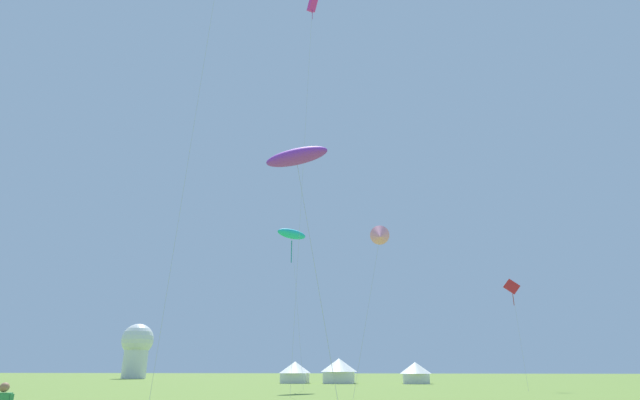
% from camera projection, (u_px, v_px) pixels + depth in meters
% --- Properties ---
extents(kite_magenta_box, '(1.94, 2.10, 37.39)m').
position_uv_depth(kite_magenta_box, '(312.00, 7.00, 48.94)').
color(kite_magenta_box, '#E02DA3').
rests_on(kite_magenta_box, ground).
extents(kite_red_diamond, '(1.86, 2.56, 11.10)m').
position_uv_depth(kite_red_diamond, '(512.00, 288.00, 51.47)').
color(kite_red_diamond, red).
rests_on(kite_red_diamond, ground).
extents(kite_pink_delta, '(2.87, 2.66, 12.02)m').
position_uv_depth(kite_pink_delta, '(380.00, 236.00, 35.44)').
color(kite_pink_delta, pink).
rests_on(kite_pink_delta, ground).
extents(kite_cyan_parafoil, '(3.67, 4.14, 16.94)m').
position_uv_depth(kite_cyan_parafoil, '(292.00, 234.00, 54.93)').
color(kite_cyan_parafoil, '#1EB7CC').
rests_on(kite_cyan_parafoil, ground).
extents(kite_purple_parafoil, '(3.69, 2.30, 11.57)m').
position_uv_depth(kite_purple_parafoil, '(296.00, 157.00, 21.97)').
color(kite_purple_parafoil, purple).
rests_on(kite_purple_parafoil, ground).
extents(festival_tent_right, '(4.50, 4.50, 2.93)m').
position_uv_depth(festival_tent_right, '(295.00, 371.00, 69.42)').
color(festival_tent_right, white).
rests_on(festival_tent_right, ground).
extents(festival_tent_left, '(5.14, 5.14, 3.34)m').
position_uv_depth(festival_tent_left, '(339.00, 369.00, 68.71)').
color(festival_tent_left, white).
rests_on(festival_tent_left, ground).
extents(festival_tent_center, '(4.35, 4.35, 2.82)m').
position_uv_depth(festival_tent_center, '(416.00, 372.00, 67.31)').
color(festival_tent_center, white).
rests_on(festival_tent_center, ground).
extents(observatory_dome, '(6.40, 6.40, 10.80)m').
position_uv_depth(observatory_dome, '(137.00, 348.00, 100.63)').
color(observatory_dome, white).
rests_on(observatory_dome, ground).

